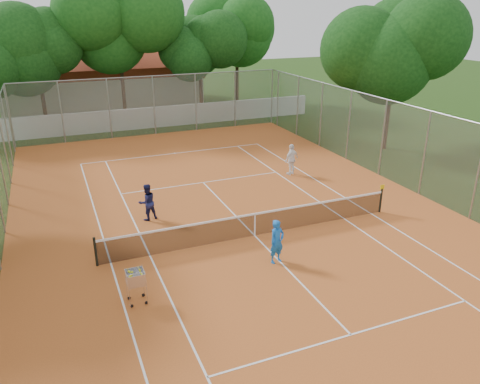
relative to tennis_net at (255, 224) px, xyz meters
name	(u,v)px	position (x,y,z in m)	size (l,w,h in m)	color
ground	(255,236)	(0.00, 0.00, -0.51)	(120.00, 120.00, 0.00)	#1B350E
court_pad	(255,236)	(0.00, 0.00, -0.50)	(18.00, 34.00, 0.02)	#BC5D24
court_lines	(255,236)	(0.00, 0.00, -0.49)	(10.98, 23.78, 0.01)	white
tennis_net	(255,224)	(0.00, 0.00, 0.00)	(11.88, 0.10, 0.98)	black
perimeter_fence	(255,188)	(0.00, 0.00, 1.49)	(18.00, 34.00, 4.00)	slate
boundary_wall	(149,118)	(0.00, 19.00, 0.24)	(26.00, 0.30, 1.50)	white
clubhouse	(102,81)	(-2.00, 29.00, 1.69)	(16.40, 9.00, 4.40)	beige
tropical_trees	(137,54)	(0.00, 22.00, 4.49)	(29.00, 19.00, 10.00)	#0C330E
player_near	(277,242)	(-0.12, -2.11, 0.30)	(0.58, 0.38, 1.58)	blue
player_far_left	(147,202)	(-3.50, 3.07, 0.29)	(0.76, 0.59, 1.57)	#1A1E4E
player_far_right	(292,159)	(4.72, 5.82, 0.34)	(0.97, 0.40, 1.66)	white
ball_hopper	(136,286)	(-5.06, -2.68, 0.09)	(0.56, 0.56, 1.16)	silver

